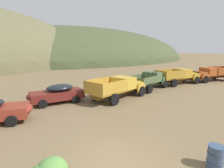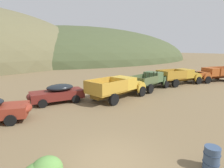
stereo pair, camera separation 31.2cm
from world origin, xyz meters
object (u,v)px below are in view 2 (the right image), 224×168
truck_oxide_orange (211,74)px  oil_drum_foreground (212,158)px  car_oxblood (56,93)px  truck_weathered_green (153,80)px  truck_faded_yellow (122,86)px  truck_mustard (183,76)px

truck_oxide_orange → oil_drum_foreground: bearing=44.5°
car_oxblood → truck_weathered_green: truck_weathered_green is taller
truck_faded_yellow → truck_mustard: 10.33m
truck_mustard → truck_weathered_green: bearing=-176.9°
truck_weathered_green → truck_mustard: size_ratio=0.88×
car_oxblood → truck_oxide_orange: 20.77m
truck_oxide_orange → car_oxblood: bearing=10.8°
truck_mustard → oil_drum_foreground: size_ratio=7.46×
truck_mustard → oil_drum_foreground: 17.56m
truck_oxide_orange → truck_mustard: bearing=3.7°
truck_weathered_green → truck_oxide_orange: 10.01m
oil_drum_foreground → truck_weathered_green: bearing=52.9°
truck_oxide_orange → oil_drum_foreground: 20.91m
truck_faded_yellow → oil_drum_foreground: 10.76m
car_oxblood → truck_oxide_orange: bearing=179.6°
truck_weathered_green → car_oxblood: bearing=163.5°
oil_drum_foreground → truck_oxide_orange: bearing=28.3°
car_oxblood → truck_weathered_green: (10.75, -0.65, 0.18)m
truck_faded_yellow → truck_weathered_green: bearing=-0.7°
truck_mustard → oil_drum_foreground: truck_mustard is taller
car_oxblood → oil_drum_foreground: bearing=105.8°
car_oxblood → truck_mustard: bearing=-178.3°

